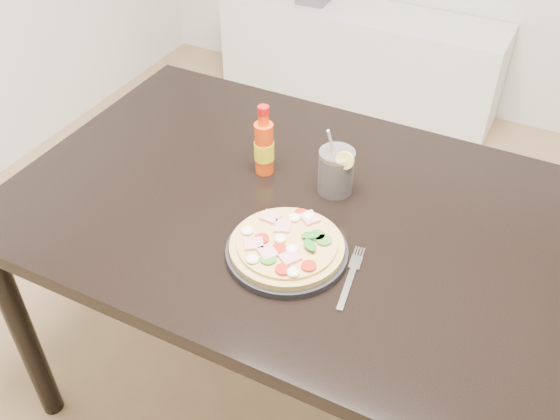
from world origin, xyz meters
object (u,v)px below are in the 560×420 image
at_px(plate, 287,252).
at_px(media_console, 358,58).
at_px(pizza, 287,245).
at_px(cola_cup, 336,172).
at_px(dining_table, 302,233).
at_px(hot_sauce_bottle, 264,147).
at_px(fork, 351,275).

bearing_deg(plate, media_console, 105.76).
height_order(pizza, cola_cup, cola_cup).
bearing_deg(dining_table, hot_sauce_bottle, 150.48).
bearing_deg(pizza, media_console, 105.75).
relative_size(plate, cola_cup, 1.51).
height_order(dining_table, cola_cup, cola_cup).
distance_m(dining_table, hot_sauce_bottle, 0.23).
bearing_deg(dining_table, media_console, 106.01).
height_order(hot_sauce_bottle, fork, hot_sauce_bottle).
bearing_deg(hot_sauce_bottle, pizza, -53.04).
bearing_deg(media_console, cola_cup, -71.82).
height_order(plate, cola_cup, cola_cup).
relative_size(hot_sauce_bottle, media_console, 0.13).
relative_size(dining_table, fork, 7.43).
bearing_deg(plate, pizza, -176.25).
bearing_deg(fork, dining_table, 130.85).
relative_size(plate, pizza, 1.07).
distance_m(plate, fork, 0.15).
bearing_deg(hot_sauce_bottle, fork, -36.12).
bearing_deg(fork, media_console, 101.38).
xyz_separation_m(dining_table, plate, (0.04, -0.16, 0.09)).
distance_m(dining_table, fork, 0.26).
bearing_deg(dining_table, pizza, -77.09).
bearing_deg(pizza, dining_table, 102.91).
bearing_deg(fork, hot_sauce_bottle, 135.40).
xyz_separation_m(cola_cup, media_console, (-0.54, 1.63, -0.55)).
height_order(pizza, hot_sauce_bottle, hot_sauce_bottle).
bearing_deg(media_console, hot_sauce_bottle, -78.04).
distance_m(plate, media_console, 2.03).
xyz_separation_m(plate, cola_cup, (0.00, 0.25, 0.05)).
distance_m(hot_sauce_bottle, media_console, 1.77).
bearing_deg(cola_cup, hot_sauce_bottle, -176.92).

